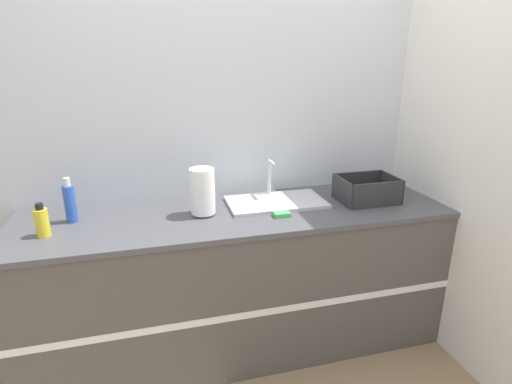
{
  "coord_description": "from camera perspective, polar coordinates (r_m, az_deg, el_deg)",
  "views": [
    {
      "loc": [
        -0.45,
        -1.77,
        1.74
      ],
      "look_at": [
        0.1,
        0.31,
        1.02
      ],
      "focal_mm": 28.0,
      "sensor_mm": 36.0,
      "label": 1
    }
  ],
  "objects": [
    {
      "name": "wall_back",
      "position": [
        2.55,
        -4.56,
        8.57
      ],
      "size": [
        4.86,
        0.06,
        2.6
      ],
      "color": "silver",
      "rests_on": "ground_plane"
    },
    {
      "name": "sink",
      "position": [
        2.43,
        2.81,
        -1.26
      ],
      "size": [
        0.58,
        0.33,
        0.24
      ],
      "color": "silver",
      "rests_on": "counter_cabinet"
    },
    {
      "name": "paper_towel_roll",
      "position": [
        2.23,
        -7.64,
        0.05
      ],
      "size": [
        0.14,
        0.14,
        0.27
      ],
      "color": "#4C4C51",
      "rests_on": "counter_cabinet"
    },
    {
      "name": "bottle_yellow",
      "position": [
        2.23,
        -28.27,
        -3.76
      ],
      "size": [
        0.07,
        0.07,
        0.17
      ],
      "color": "yellow",
      "rests_on": "counter_cabinet"
    },
    {
      "name": "bottle_blue",
      "position": [
        2.35,
        -25.04,
        -1.38
      ],
      "size": [
        0.06,
        0.06,
        0.25
      ],
      "color": "#2D56B7",
      "rests_on": "counter_cabinet"
    },
    {
      "name": "ground_plane",
      "position": [
        2.52,
        -0.49,
        -25.15
      ],
      "size": [
        12.0,
        12.0,
        0.0
      ],
      "primitive_type": "plane",
      "color": "#937A56"
    },
    {
      "name": "wall_right",
      "position": [
        2.75,
        24.11,
        7.73
      ],
      "size": [
        0.06,
        2.68,
        2.6
      ],
      "color": "silver",
      "rests_on": "ground_plane"
    },
    {
      "name": "dish_rack",
      "position": [
        2.55,
        15.52,
        -0.01
      ],
      "size": [
        0.35,
        0.26,
        0.15
      ],
      "color": "#2D2D2D",
      "rests_on": "counter_cabinet"
    },
    {
      "name": "counter_cabinet",
      "position": [
        2.51,
        -2.48,
        -12.39
      ],
      "size": [
        2.48,
        0.7,
        0.9
      ],
      "color": "#514C47",
      "rests_on": "ground_plane"
    },
    {
      "name": "sponge",
      "position": [
        2.24,
        3.7,
        -3.2
      ],
      "size": [
        0.09,
        0.06,
        0.02
      ],
      "color": "#4CB259",
      "rests_on": "counter_cabinet"
    }
  ]
}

